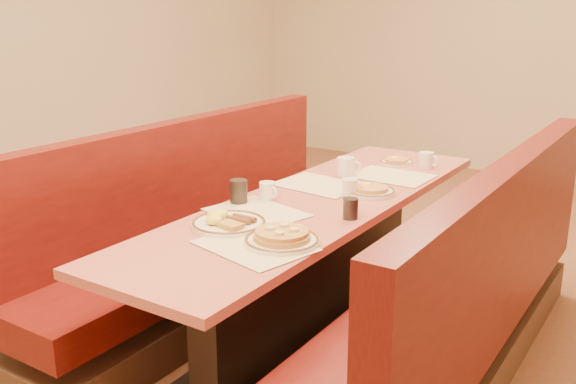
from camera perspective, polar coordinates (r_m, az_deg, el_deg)
The scene contains 18 objects.
ground at distance 3.39m, azimuth 2.46°, elevation -12.88°, with size 8.00×8.00×0.00m, color #9E6647.
diner_table at distance 3.23m, azimuth 2.54°, elevation -7.06°, with size 0.70×2.50×0.75m.
booth_left at distance 3.63m, azimuth -7.48°, elevation -4.70°, with size 0.55×2.50×1.05m.
booth_right at distance 2.96m, azimuth 15.00°, elevation -10.11°, with size 0.55×2.50×1.05m.
placemat_near_left at distance 2.89m, azimuth -2.81°, elevation -1.81°, with size 0.42×0.32×0.00m, color beige.
placemat_near_right at distance 2.50m, azimuth -2.98°, elevation -4.78°, with size 0.43×0.32×0.00m, color beige.
placemat_far_left at distance 3.34m, azimuth 2.81°, elevation 0.66°, with size 0.43×0.32×0.00m, color beige.
placemat_far_right at distance 3.55m, azimuth 9.18°, elevation 1.42°, with size 0.42×0.31×0.00m, color beige.
pancake_plate at distance 2.51m, azimuth -0.54°, elevation -4.13°, with size 0.30×0.30×0.07m.
eggs_plate at distance 2.72m, azimuth -5.39°, elevation -2.70°, with size 0.32×0.32×0.06m.
extra_plate_mid at distance 3.21m, azimuth 7.36°, elevation 0.14°, with size 0.25×0.25×0.05m.
extra_plate_far at distance 3.85m, azimuth 9.62°, elevation 2.70°, with size 0.20×0.20×0.04m.
coffee_mug_a at distance 3.17m, azimuth 5.55°, elevation 0.47°, with size 0.11×0.08×0.08m.
coffee_mug_b at distance 3.08m, azimuth -1.80°, elevation 0.11°, with size 0.11×0.08×0.08m.
coffee_mug_c at distance 3.78m, azimuth 12.22°, elevation 2.81°, with size 0.12×0.09×0.09m.
coffee_mug_d at distance 3.53m, azimuth 5.22°, elevation 2.28°, with size 0.13×0.10×0.10m.
soda_tumbler_near at distance 3.02m, azimuth -4.41°, elevation 0.02°, with size 0.08×0.08×0.12m.
soda_tumbler_mid at distance 2.82m, azimuth 5.58°, elevation -1.47°, with size 0.07×0.07×0.09m.
Camera 1 is at (1.50, -2.56, 1.64)m, focal length 40.00 mm.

